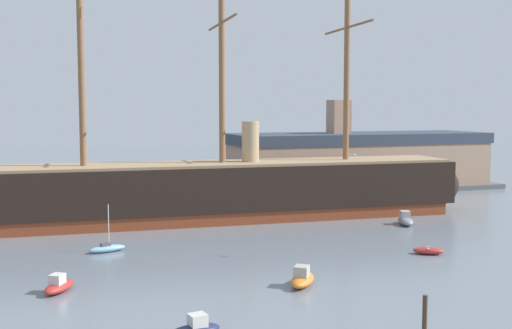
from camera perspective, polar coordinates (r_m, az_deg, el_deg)
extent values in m
cube|color=brown|center=(77.84, -3.08, -4.53)|extent=(58.15, 11.61, 1.50)
cube|color=black|center=(77.34, -3.09, -2.01)|extent=(60.57, 12.10, 5.37)
ellipsoid|color=black|center=(87.79, 14.83, -1.81)|extent=(11.24, 8.67, 6.88)
cube|color=#9E7F5B|center=(77.03, -3.10, 0.09)|extent=(59.33, 11.32, 0.32)
cylinder|color=brown|center=(75.14, -15.77, 10.32)|extent=(0.75, 0.75, 27.95)
cylinder|color=brown|center=(75.52, -15.83, 12.85)|extent=(1.04, 14.44, 0.30)
cylinder|color=brown|center=(77.05, -3.15, 10.37)|extent=(0.75, 0.75, 27.95)
cylinder|color=brown|center=(77.42, -3.17, 12.85)|extent=(1.04, 14.44, 0.30)
cylinder|color=brown|center=(82.31, 8.33, 9.99)|extent=(0.75, 0.75, 27.95)
cylinder|color=brown|center=(82.66, 8.36, 12.31)|extent=(1.04, 14.44, 0.30)
cylinder|color=tan|center=(77.73, -0.51, 2.01)|extent=(2.15, 2.15, 5.37)
cube|color=beige|center=(39.05, -5.38, -14.03)|extent=(1.21, 1.12, 0.80)
ellipsoid|color=orange|center=(49.69, 4.27, -10.49)|extent=(3.63, 4.12, 0.91)
cube|color=#B2ADA3|center=(49.24, 4.20, -9.76)|extent=(1.56, 1.59, 0.91)
ellipsoid|color=#B22D28|center=(50.20, -17.59, -10.63)|extent=(3.05, 3.67, 0.80)
cube|color=beige|center=(49.83, -17.75, -9.99)|extent=(1.35, 1.38, 0.80)
ellipsoid|color=#B22D28|center=(61.97, 15.50, -7.62)|extent=(3.11, 2.53, 0.68)
cube|color=#B2ADA3|center=(61.91, 15.50, -7.39)|extent=(0.76, 1.05, 0.10)
ellipsoid|color=#7FB2D6|center=(62.32, -13.47, -7.50)|extent=(3.73, 1.94, 0.68)
cube|color=#4C4C51|center=(62.18, -13.63, -7.17)|extent=(1.01, 0.80, 0.36)
cylinder|color=silver|center=(61.93, -13.35, -5.44)|extent=(0.09, 0.09, 4.12)
ellipsoid|color=gray|center=(76.55, 13.54, -5.06)|extent=(2.80, 4.19, 0.90)
cube|color=#B2ADA3|center=(76.68, 13.50, -4.49)|extent=(1.38, 1.46, 0.90)
ellipsoid|color=#1E284C|center=(93.88, -5.68, -3.13)|extent=(2.64, 3.15, 0.69)
cube|color=beige|center=(93.84, -5.68, -2.97)|extent=(1.06, 0.81, 0.11)
cylinder|color=#423323|center=(40.92, 15.21, -13.07)|extent=(0.31, 0.31, 2.37)
cube|color=#565659|center=(108.86, 9.39, -2.00)|extent=(48.23, 16.21, 0.80)
cube|color=tan|center=(108.44, 9.42, 0.06)|extent=(43.84, 13.51, 7.06)
cube|color=#333D4C|center=(108.14, 9.45, 2.40)|extent=(44.72, 13.78, 1.78)
cube|color=tan|center=(106.20, 7.59, 4.37)|extent=(3.20, 3.20, 5.62)
ellipsoid|color=silver|center=(58.08, 9.05, 0.89)|extent=(0.30, 0.31, 0.11)
sphere|color=silver|center=(58.28, 9.10, 0.91)|extent=(0.09, 0.09, 0.09)
cube|color=#ADA89E|center=(58.18, 8.70, 0.92)|extent=(0.53, 0.50, 0.13)
cube|color=#ADA89E|center=(57.99, 9.40, 0.90)|extent=(0.53, 0.50, 0.13)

